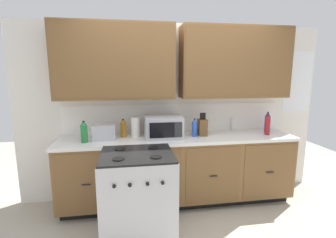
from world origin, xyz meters
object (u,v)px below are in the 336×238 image
object	(u,v)px
bottle_amber	(123,128)
microwave	(163,127)
bottle_blue	(194,128)
knife_block	(202,127)
stove_range	(138,196)
paper_towel_roll	(135,127)
bottle_red	(268,125)
toaster	(104,132)
bottle_green	(84,132)
bottle_violet	(267,122)

from	to	relation	value
bottle_amber	microwave	bearing A→B (deg)	-12.28
bottle_blue	knife_block	bearing A→B (deg)	19.29
knife_block	stove_range	bearing A→B (deg)	-143.52
paper_towel_roll	bottle_red	xyz separation A→B (m)	(1.78, -0.16, 0.01)
toaster	bottle_amber	bearing A→B (deg)	23.45
microwave	paper_towel_roll	xyz separation A→B (m)	(-0.36, 0.10, -0.01)
knife_block	bottle_blue	distance (m)	0.13
toaster	bottle_green	world-z (taller)	bottle_green
bottle_green	bottle_red	distance (m)	2.40
bottle_green	bottle_blue	xyz separation A→B (m)	(1.39, 0.07, -0.01)
bottle_blue	microwave	bearing A→B (deg)	178.63
toaster	bottle_green	bearing A→B (deg)	-157.97
knife_block	bottle_green	size ratio (longest dim) A/B	1.17
knife_block	bottle_red	xyz separation A→B (m)	(0.89, -0.10, 0.02)
stove_range	bottle_amber	world-z (taller)	bottle_amber
knife_block	paper_towel_roll	bearing A→B (deg)	175.81
knife_block	bottle_violet	size ratio (longest dim) A/B	1.08
microwave	bottle_red	size ratio (longest dim) A/B	1.72
toaster	bottle_amber	xyz separation A→B (m)	(0.24, 0.10, 0.02)
toaster	knife_block	distance (m)	1.28
microwave	bottle_green	xyz separation A→B (m)	(-0.97, -0.08, -0.01)
microwave	toaster	world-z (taller)	microwave
stove_range	microwave	world-z (taller)	microwave
bottle_red	bottle_violet	world-z (taller)	bottle_violet
toaster	bottle_blue	bearing A→B (deg)	-0.94
paper_towel_roll	bottle_blue	bearing A→B (deg)	-7.90
bottle_red	bottle_blue	distance (m)	1.01
knife_block	bottle_amber	xyz separation A→B (m)	(-1.05, 0.08, 0.00)
bottle_blue	stove_range	bearing A→B (deg)	-141.37
stove_range	bottle_green	size ratio (longest dim) A/B	3.58
paper_towel_roll	bottle_blue	xyz separation A→B (m)	(0.77, -0.11, -0.01)
paper_towel_roll	bottle_green	size ratio (longest dim) A/B	0.98
knife_block	microwave	bearing A→B (deg)	-176.59
bottle_red	bottle_blue	world-z (taller)	bottle_red
microwave	bottle_red	distance (m)	1.42
bottle_amber	bottle_violet	size ratio (longest dim) A/B	0.84
bottle_amber	bottle_red	world-z (taller)	bottle_red
bottle_violet	bottle_blue	world-z (taller)	bottle_violet
bottle_red	bottle_violet	bearing A→B (deg)	59.92
bottle_amber	bottle_red	distance (m)	1.94
paper_towel_roll	bottle_green	bearing A→B (deg)	-163.86
knife_block	bottle_violet	xyz separation A→B (m)	(0.98, 0.06, 0.02)
toaster	paper_towel_roll	world-z (taller)	paper_towel_roll
microwave	paper_towel_roll	bearing A→B (deg)	164.78
toaster	paper_towel_roll	distance (m)	0.40
bottle_red	microwave	bearing A→B (deg)	177.32
paper_towel_roll	bottle_amber	bearing A→B (deg)	174.64
microwave	bottle_green	distance (m)	0.98
bottle_green	bottle_amber	world-z (taller)	bottle_green
toaster	stove_range	bearing A→B (deg)	-58.92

